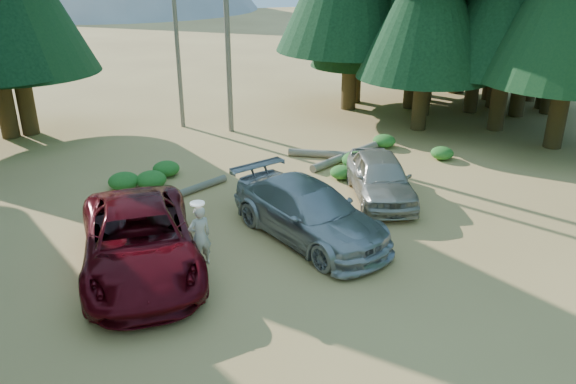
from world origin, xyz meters
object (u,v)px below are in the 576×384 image
Objects in this scene: frisbee_player at (200,236)px; silver_minivan_center at (309,212)px; log_mid at (334,155)px; silver_minivan_right at (380,177)px; red_pickup at (139,241)px; log_left at (185,192)px; log_right at (352,154)px.

silver_minivan_center is at bearing -175.55° from frisbee_player.
silver_minivan_right is at bearing -63.50° from log_mid.
frisbee_player is (-6.63, -2.96, 0.37)m from silver_minivan_right.
log_left is (1.89, 4.55, -0.72)m from red_pickup.
frisbee_player reaches higher than silver_minivan_center.
silver_minivan_center is 1.12× the size of log_right.
red_pickup is at bearing 165.19° from silver_minivan_center.
frisbee_player is at bearing -123.23° from log_left.
red_pickup is 1.65m from frisbee_player.
log_mid is at bearing 39.81° from red_pickup.
silver_minivan_center is (4.76, 0.29, -0.05)m from red_pickup.
log_right reaches higher than log_mid.
silver_minivan_right is 7.27m from frisbee_player.
log_mid is at bearing 42.08° from silver_minivan_center.
silver_minivan_right is at bearing 11.50° from silver_minivan_center.
silver_minivan_center is 7.32m from log_right.
frisbee_player reaches higher than log_left.
log_mid is at bearing -11.83° from log_left.
frisbee_player is 9.97m from log_mid.
silver_minivan_right is 4.29m from log_mid.
silver_minivan_right is at bearing -49.29° from log_left.
red_pickup is 10.46m from log_mid.
silver_minivan_center reaches higher than log_right.
red_pickup is 1.70× the size of log_left.
silver_minivan_right is 6.63m from log_left.
silver_minivan_center is 3.53m from frisbee_player.
red_pickup is at bearing -112.99° from log_mid.
log_right is (4.21, 5.96, -0.64)m from silver_minivan_center.
red_pickup reaches higher than log_right.
log_right is (7.55, 7.04, -0.97)m from frisbee_player.
silver_minivan_right is at bearing 17.03° from red_pickup.
log_mid is (8.24, 6.40, -0.69)m from red_pickup.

